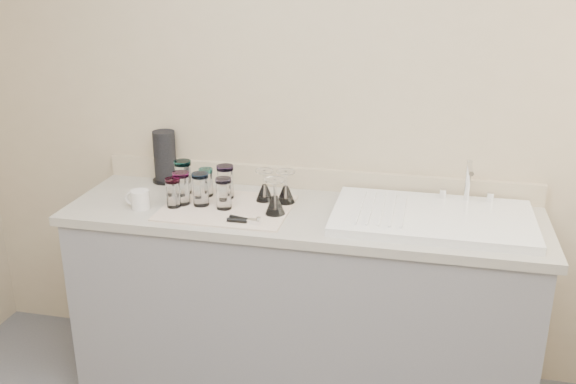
% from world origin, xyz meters
% --- Properties ---
extents(room_envelope, '(3.54, 3.50, 2.52)m').
position_xyz_m(room_envelope, '(0.00, 0.00, 1.56)').
color(room_envelope, '#535358').
rests_on(room_envelope, ground).
extents(counter_unit, '(2.06, 0.62, 0.90)m').
position_xyz_m(counter_unit, '(0.00, 1.20, 0.45)').
color(counter_unit, slate).
rests_on(counter_unit, ground).
extents(sink_unit, '(0.82, 0.50, 0.22)m').
position_xyz_m(sink_unit, '(0.55, 1.20, 0.92)').
color(sink_unit, white).
rests_on(sink_unit, counter_unit).
extents(dish_towel, '(0.55, 0.42, 0.01)m').
position_xyz_m(dish_towel, '(-0.33, 1.15, 0.90)').
color(dish_towel, silver).
rests_on(dish_towel, counter_unit).
extents(tumbler_teal, '(0.08, 0.08, 0.15)m').
position_xyz_m(tumbler_teal, '(-0.57, 1.28, 0.99)').
color(tumbler_teal, white).
rests_on(tumbler_teal, dish_towel).
extents(tumbler_cyan, '(0.06, 0.06, 0.13)m').
position_xyz_m(tumbler_cyan, '(-0.46, 1.27, 0.97)').
color(tumbler_cyan, white).
rests_on(tumbler_cyan, dish_towel).
extents(tumbler_purple, '(0.08, 0.08, 0.15)m').
position_xyz_m(tumbler_purple, '(-0.37, 1.26, 0.98)').
color(tumbler_purple, white).
rests_on(tumbler_purple, dish_towel).
extents(tumbler_magenta, '(0.07, 0.07, 0.15)m').
position_xyz_m(tumbler_magenta, '(-0.53, 1.15, 0.98)').
color(tumbler_magenta, white).
rests_on(tumbler_magenta, dish_towel).
extents(tumbler_blue, '(0.07, 0.07, 0.15)m').
position_xyz_m(tumbler_blue, '(-0.44, 1.15, 0.98)').
color(tumbler_blue, white).
rests_on(tumbler_blue, dish_towel).
extents(tumbler_lavender, '(0.07, 0.07, 0.14)m').
position_xyz_m(tumbler_lavender, '(-0.33, 1.13, 0.98)').
color(tumbler_lavender, white).
rests_on(tumbler_lavender, dish_towel).
extents(tumbler_extra, '(0.07, 0.07, 0.13)m').
position_xyz_m(tumbler_extra, '(-0.55, 1.10, 0.97)').
color(tumbler_extra, white).
rests_on(tumbler_extra, dish_towel).
extents(goblet_back_left, '(0.08, 0.08, 0.14)m').
position_xyz_m(goblet_back_left, '(-0.19, 1.27, 0.96)').
color(goblet_back_left, white).
rests_on(goblet_back_left, dish_towel).
extents(goblet_back_right, '(0.08, 0.08, 0.15)m').
position_xyz_m(goblet_back_right, '(-0.09, 1.26, 0.96)').
color(goblet_back_right, white).
rests_on(goblet_back_right, dish_towel).
extents(goblet_front_right, '(0.09, 0.09, 0.15)m').
position_xyz_m(goblet_front_right, '(-0.10, 1.12, 0.96)').
color(goblet_front_right, white).
rests_on(goblet_front_right, dish_towel).
extents(can_opener, '(0.14, 0.06, 0.02)m').
position_xyz_m(can_opener, '(-0.20, 1.00, 0.92)').
color(can_opener, silver).
rests_on(can_opener, dish_towel).
extents(white_mug, '(0.11, 0.08, 0.08)m').
position_xyz_m(white_mug, '(-0.70, 1.07, 0.94)').
color(white_mug, silver).
rests_on(white_mug, counter_unit).
extents(paper_towel_roll, '(0.13, 0.13, 0.25)m').
position_xyz_m(paper_towel_roll, '(-0.73, 1.44, 1.02)').
color(paper_towel_roll, black).
rests_on(paper_towel_roll, counter_unit).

